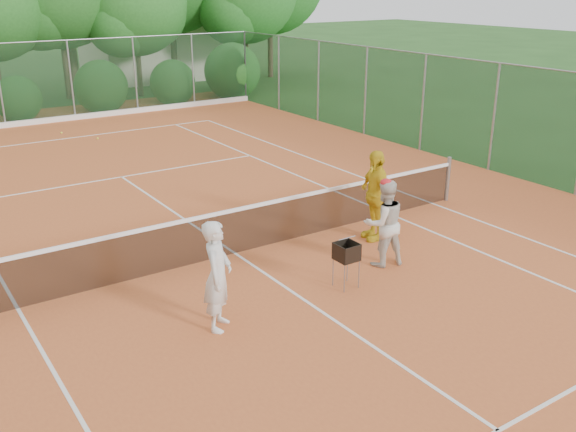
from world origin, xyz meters
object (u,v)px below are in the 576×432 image
object	(u,v)px
player_white	(218,276)
ball_hopper	(347,253)
player_center_grp	(384,223)
player_yellow	(375,195)

from	to	relation	value
player_white	ball_hopper	distance (m)	2.53
player_white	player_center_grp	bearing A→B (deg)	-43.20
player_white	player_center_grp	size ratio (longest dim) A/B	1.04
player_white	player_yellow	bearing A→B (deg)	-30.68
player_white	player_yellow	distance (m)	4.66
player_center_grp	ball_hopper	xyz separation A→B (m)	(-1.18, -0.37, -0.19)
ball_hopper	player_white	bearing A→B (deg)	171.39
player_yellow	ball_hopper	bearing A→B (deg)	-38.11
player_white	player_yellow	size ratio (longest dim) A/B	0.93
player_center_grp	player_white	bearing A→B (deg)	-174.21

